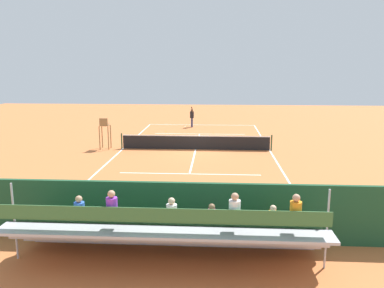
# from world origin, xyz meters

# --- Properties ---
(ground_plane) EXTENTS (60.00, 60.00, 0.00)m
(ground_plane) POSITION_xyz_m (0.00, 0.00, 0.00)
(ground_plane) COLOR #C66B38
(court_line_markings) EXTENTS (10.10, 22.20, 0.01)m
(court_line_markings) POSITION_xyz_m (0.00, -0.04, 0.00)
(court_line_markings) COLOR white
(court_line_markings) RESTS_ON ground
(tennis_net) EXTENTS (10.30, 0.10, 1.07)m
(tennis_net) POSITION_xyz_m (0.00, 0.00, 0.50)
(tennis_net) COLOR black
(tennis_net) RESTS_ON ground
(backdrop_wall) EXTENTS (18.00, 0.16, 2.00)m
(backdrop_wall) POSITION_xyz_m (0.00, 14.00, 1.00)
(backdrop_wall) COLOR #1E4C2D
(backdrop_wall) RESTS_ON ground
(bleacher_stand) EXTENTS (9.06, 2.40, 2.48)m
(bleacher_stand) POSITION_xyz_m (-0.10, 15.37, 0.95)
(bleacher_stand) COLOR #B2B2B7
(bleacher_stand) RESTS_ON ground
(umpire_chair) EXTENTS (0.67, 0.67, 2.14)m
(umpire_chair) POSITION_xyz_m (6.20, 0.19, 1.31)
(umpire_chair) COLOR olive
(umpire_chair) RESTS_ON ground
(courtside_bench) EXTENTS (1.80, 0.40, 0.93)m
(courtside_bench) POSITION_xyz_m (-3.20, 13.27, 0.56)
(courtside_bench) COLOR #234C2D
(courtside_bench) RESTS_ON ground
(equipment_bag) EXTENTS (0.90, 0.36, 0.36)m
(equipment_bag) POSITION_xyz_m (-1.33, 13.40, 0.18)
(equipment_bag) COLOR #B22D2D
(equipment_bag) RESTS_ON ground
(tennis_player) EXTENTS (0.43, 0.55, 1.93)m
(tennis_player) POSITION_xyz_m (0.86, -9.61, 1.02)
(tennis_player) COLOR navy
(tennis_player) RESTS_ON ground
(tennis_racket) EXTENTS (0.36, 0.58, 0.03)m
(tennis_racket) POSITION_xyz_m (1.54, -9.92, 0.01)
(tennis_racket) COLOR black
(tennis_racket) RESTS_ON ground
(tennis_ball_near) EXTENTS (0.07, 0.07, 0.07)m
(tennis_ball_near) POSITION_xyz_m (-1.12, -6.14, 0.03)
(tennis_ball_near) COLOR #CCDB33
(tennis_ball_near) RESTS_ON ground
(tennis_ball_far) EXTENTS (0.07, 0.07, 0.07)m
(tennis_ball_far) POSITION_xyz_m (2.96, -6.95, 0.03)
(tennis_ball_far) COLOR #CCDB33
(tennis_ball_far) RESTS_ON ground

